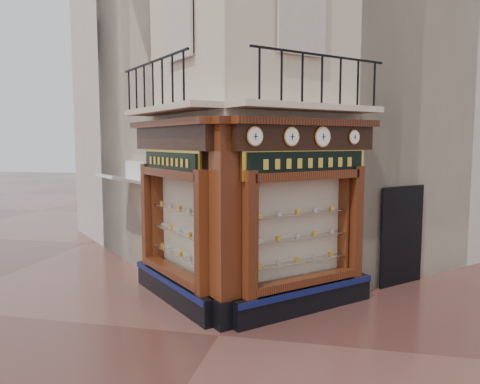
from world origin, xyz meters
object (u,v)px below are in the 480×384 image
(clock_a, at_px, (255,136))
(signboard_right, at_px, (308,163))
(awning, at_px, (122,273))
(signboard_left, at_px, (170,162))
(clock_c, at_px, (322,137))
(clock_d, at_px, (354,137))
(clock_b, at_px, (291,137))
(corner_pilaster, at_px, (225,226))

(clock_a, relative_size, signboard_right, 0.16)
(clock_a, xyz_separation_m, awning, (-4.18, 2.94, -3.62))
(clock_a, relative_size, signboard_left, 0.18)
(clock_c, height_order, signboard_right, clock_c)
(awning, distance_m, signboard_right, 6.24)
(clock_c, xyz_separation_m, clock_d, (0.63, 0.63, 0.00))
(clock_c, bearing_deg, signboard_left, 137.04)
(signboard_left, bearing_deg, clock_b, -144.69)
(corner_pilaster, bearing_deg, clock_a, -48.68)
(corner_pilaster, xyz_separation_m, clock_c, (1.73, 1.13, 1.67))
(clock_b, height_order, signboard_left, clock_b)
(awning, bearing_deg, signboard_left, -176.33)
(clock_d, bearing_deg, signboard_right, 174.55)
(corner_pilaster, relative_size, signboard_left, 2.02)
(clock_a, distance_m, signboard_left, 2.34)
(clock_c, xyz_separation_m, awning, (-5.34, 1.78, -3.62))
(clock_b, bearing_deg, corner_pilaster, 160.79)
(clock_d, height_order, signboard_left, clock_d)
(clock_c, bearing_deg, clock_b, -180.00)
(clock_a, distance_m, clock_d, 2.53)
(clock_d, relative_size, awning, 0.21)
(clock_c, distance_m, signboard_left, 3.24)
(signboard_right, bearing_deg, awning, 114.56)
(corner_pilaster, distance_m, clock_b, 2.12)
(clock_c, bearing_deg, corner_pilaster, 168.07)
(corner_pilaster, bearing_deg, clock_c, -11.93)
(clock_d, bearing_deg, signboard_left, 145.98)
(clock_d, bearing_deg, clock_b, -180.00)
(clock_b, distance_m, clock_c, 0.80)
(corner_pilaster, xyz_separation_m, clock_b, (1.17, 0.56, 1.67))
(clock_c, height_order, signboard_left, clock_c)
(clock_b, height_order, signboard_right, clock_b)
(clock_a, height_order, awning, clock_a)
(clock_c, bearing_deg, signboard_right, 157.84)
(clock_b, distance_m, signboard_left, 2.72)
(clock_a, distance_m, awning, 6.26)
(clock_b, height_order, clock_c, clock_c)
(corner_pilaster, bearing_deg, clock_b, -19.21)
(corner_pilaster, relative_size, awning, 2.73)
(clock_a, height_order, clock_b, clock_b)
(clock_a, bearing_deg, signboard_right, 4.60)
(clock_a, bearing_deg, awning, 99.86)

